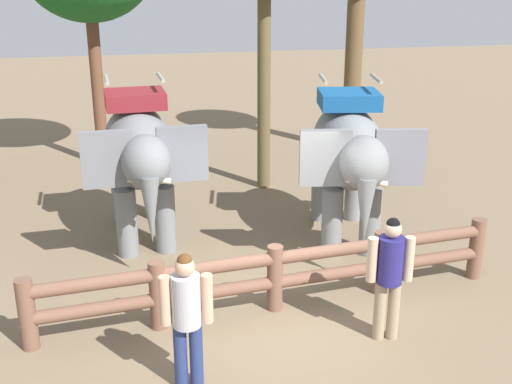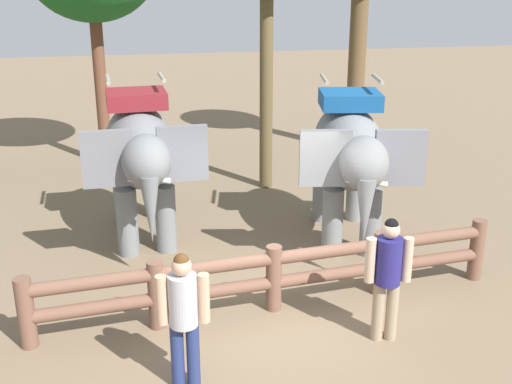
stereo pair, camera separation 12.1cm
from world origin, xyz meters
TOP-DOWN VIEW (x-y plane):
  - ground_plane at (0.00, 0.00)m, footprint 60.00×60.00m
  - log_fence at (-0.00, 0.14)m, footprint 7.31×0.99m
  - elephant_near_left at (-1.86, 3.19)m, footprint 2.06×3.61m
  - elephant_center at (1.90, 2.43)m, footprint 2.15×3.67m
  - tourist_woman_in_black at (-1.48, -1.50)m, footprint 0.64×0.38m
  - tourist_man_in_blue at (1.35, -0.95)m, footprint 0.64×0.40m

SIDE VIEW (x-z plane):
  - ground_plane at x=0.00m, z-range 0.00..0.00m
  - log_fence at x=0.00m, z-range 0.08..1.13m
  - tourist_woman_in_black at x=-1.48m, z-range 0.14..1.96m
  - tourist_man_in_blue at x=1.35m, z-range 0.14..1.97m
  - elephant_center at x=1.90m, z-range 0.19..3.29m
  - elephant_near_left at x=-1.86m, z-range 0.19..3.29m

